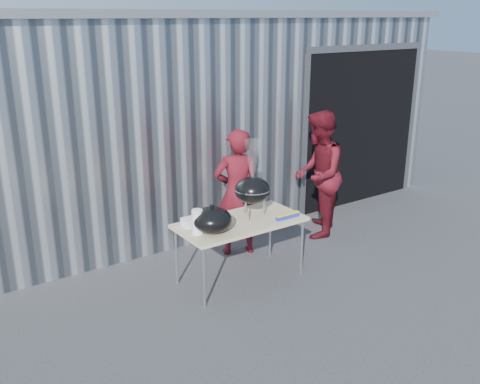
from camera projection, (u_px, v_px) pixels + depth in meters
ground at (262, 295)px, 6.10m from camera, size 80.00×80.00×0.00m
building at (152, 102)px, 9.69m from camera, size 8.20×6.20×3.10m
folding_table at (240, 224)px, 6.25m from camera, size 1.50×0.75×0.75m
kettle_grill at (252, 183)px, 6.24m from camera, size 0.43×0.43×0.93m
grill_lid at (212, 220)px, 5.88m from camera, size 0.44×0.44×0.32m
paper_towels at (197, 222)px, 5.83m from camera, size 0.12×0.12×0.28m
white_tub at (191, 222)px, 6.07m from camera, size 0.20×0.15×0.10m
foil_box at (288, 216)px, 6.31m from camera, size 0.32×0.05×0.06m
person_cook at (237, 192)px, 6.95m from camera, size 0.72×0.59×1.68m
person_bystander at (318, 174)px, 7.53m from camera, size 1.11×1.09×1.80m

